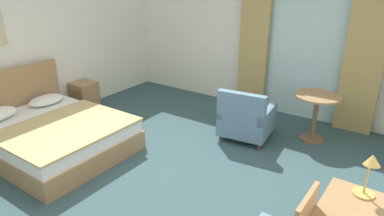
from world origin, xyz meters
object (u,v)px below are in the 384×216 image
object	(u,v)px
nightstand	(85,96)
armchair_by_window	(246,119)
bed	(51,133)
round_cafe_table	(316,107)
desk_lamp	(370,169)

from	to	relation	value
nightstand	armchair_by_window	world-z (taller)	armchair_by_window
bed	nightstand	xyz separation A→B (m)	(-0.86, 1.32, 0.01)
round_cafe_table	nightstand	bearing A→B (deg)	-163.20
bed	desk_lamp	world-z (taller)	desk_lamp
armchair_by_window	round_cafe_table	xyz separation A→B (m)	(0.89, 0.57, 0.22)
bed	desk_lamp	bearing A→B (deg)	2.58
desk_lamp	nightstand	bearing A→B (deg)	167.09
desk_lamp	round_cafe_table	world-z (taller)	desk_lamp
bed	desk_lamp	size ratio (longest dim) A/B	5.25
bed	nightstand	bearing A→B (deg)	123.10
armchair_by_window	nightstand	bearing A→B (deg)	-168.45
desk_lamp	armchair_by_window	xyz separation A→B (m)	(-1.90, 1.76, -0.69)
nightstand	round_cafe_table	distance (m)	4.14
desk_lamp	round_cafe_table	size ratio (longest dim) A/B	0.54
armchair_by_window	round_cafe_table	size ratio (longest dim) A/B	1.13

